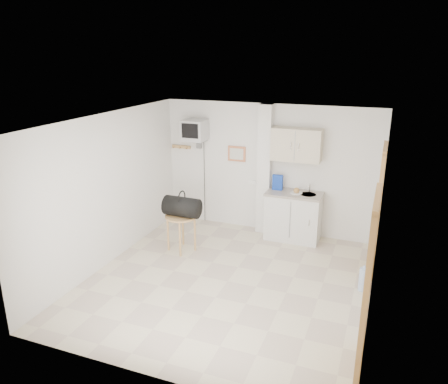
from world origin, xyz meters
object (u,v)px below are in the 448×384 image
at_px(duffel_bag, 182,207).
at_px(water_bottle, 363,279).
at_px(round_table, 181,221).
at_px(crt_television, 195,131).

relative_size(duffel_bag, water_bottle, 1.59).
bearing_deg(water_bottle, duffel_bag, 175.30).
distance_m(duffel_bag, water_bottle, 3.19).
relative_size(round_table, water_bottle, 1.66).
bearing_deg(crt_television, duffel_bag, -75.87).
distance_m(crt_television, water_bottle, 4.15).
height_order(crt_television, duffel_bag, crt_television).
xyz_separation_m(duffel_bag, water_bottle, (3.11, -0.26, -0.66)).
xyz_separation_m(round_table, duffel_bag, (0.03, -0.01, 0.28)).
relative_size(crt_television, duffel_bag, 3.38).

